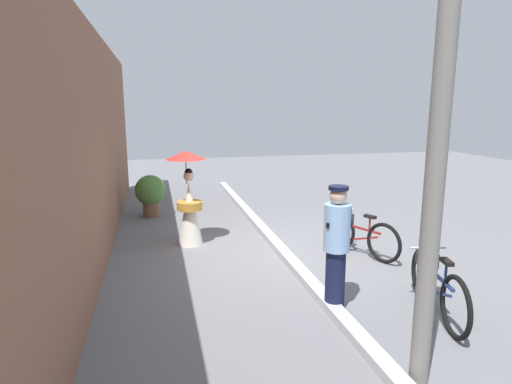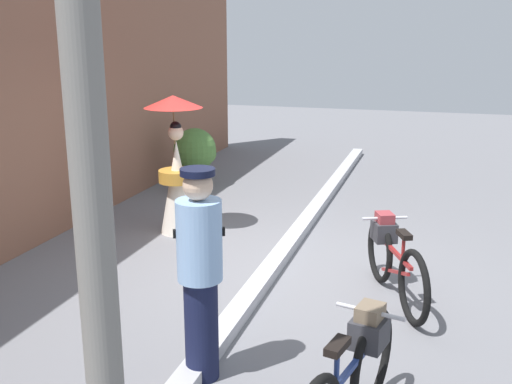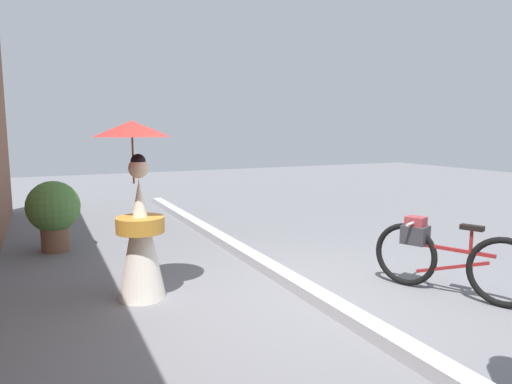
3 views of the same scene
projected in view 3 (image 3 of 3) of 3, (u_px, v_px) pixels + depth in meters
ground_plane at (318, 303)px, 4.56m from camera, size 30.00×30.00×0.00m
sidewalk_curb at (318, 297)px, 4.56m from camera, size 14.00×0.20×0.12m
bicycle_near_officer at (444, 256)px, 4.76m from camera, size 1.58×0.75×0.79m
person_with_parasol at (139, 213)px, 4.58m from camera, size 0.76×0.76×1.82m
potted_plant_by_door at (55, 210)px, 6.47m from camera, size 0.76×0.74×1.02m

